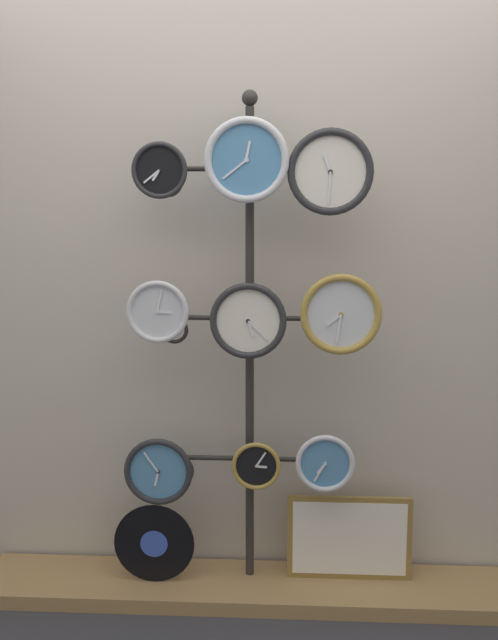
# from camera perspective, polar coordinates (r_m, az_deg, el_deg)

# --- Properties ---
(shop_wall) EXTENTS (4.40, 0.04, 2.80)m
(shop_wall) POSITION_cam_1_polar(r_m,az_deg,el_deg) (3.09, 0.23, 5.35)
(shop_wall) COLOR #BCB2A3
(shop_wall) RESTS_ON ground_plane
(low_shelf) EXTENTS (2.20, 0.36, 0.06)m
(low_shelf) POSITION_cam_1_polar(r_m,az_deg,el_deg) (3.26, -0.01, -19.70)
(low_shelf) COLOR #9E7A4C
(low_shelf) RESTS_ON ground_plane
(display_stand) EXTENTS (0.75, 0.35, 2.02)m
(display_stand) POSITION_cam_1_polar(r_m,az_deg,el_deg) (3.05, 0.05, -7.81)
(display_stand) COLOR #282623
(display_stand) RESTS_ON ground_plane
(clock_top_left) EXTENTS (0.21, 0.04, 0.21)m
(clock_top_left) POSITION_cam_1_polar(r_m,az_deg,el_deg) (2.87, -6.83, 11.26)
(clock_top_left) COLOR black
(clock_top_center) EXTENTS (0.32, 0.04, 0.32)m
(clock_top_center) POSITION_cam_1_polar(r_m,az_deg,el_deg) (2.82, -0.19, 12.10)
(clock_top_center) COLOR #4C84B2
(clock_top_right) EXTENTS (0.32, 0.04, 0.32)m
(clock_top_right) POSITION_cam_1_polar(r_m,az_deg,el_deg) (2.83, 6.22, 11.15)
(clock_top_right) COLOR silver
(clock_middle_left) EXTENTS (0.24, 0.04, 0.24)m
(clock_middle_left) POSITION_cam_1_polar(r_m,az_deg,el_deg) (2.91, -6.97, 0.64)
(clock_middle_left) COLOR silver
(clock_middle_center) EXTENTS (0.29, 0.04, 0.29)m
(clock_middle_center) POSITION_cam_1_polar(r_m,az_deg,el_deg) (2.85, -0.05, -0.06)
(clock_middle_center) COLOR silver
(clock_middle_right) EXTENTS (0.31, 0.04, 0.31)m
(clock_middle_right) POSITION_cam_1_polar(r_m,az_deg,el_deg) (2.84, 7.01, 0.44)
(clock_middle_right) COLOR silver
(clock_bottom_left) EXTENTS (0.28, 0.04, 0.28)m
(clock_bottom_left) POSITION_cam_1_polar(r_m,az_deg,el_deg) (3.07, -6.92, -11.37)
(clock_bottom_left) COLOR #4C84B2
(clock_bottom_center) EXTENTS (0.20, 0.04, 0.20)m
(clock_bottom_center) POSITION_cam_1_polar(r_m,az_deg,el_deg) (3.03, 0.55, -11.03)
(clock_bottom_center) COLOR black
(clock_bottom_right) EXTENTS (0.23, 0.04, 0.23)m
(clock_bottom_right) POSITION_cam_1_polar(r_m,az_deg,el_deg) (2.99, 5.82, -10.79)
(clock_bottom_right) COLOR #4C84B2
(vinyl_record) EXTENTS (0.33, 0.01, 0.33)m
(vinyl_record) POSITION_cam_1_polar(r_m,az_deg,el_deg) (3.19, -7.24, -16.54)
(vinyl_record) COLOR black
(vinyl_record) RESTS_ON low_shelf
(picture_frame) EXTENTS (0.51, 0.02, 0.35)m
(picture_frame) POSITION_cam_1_polar(r_m,az_deg,el_deg) (3.21, 7.65, -16.12)
(picture_frame) COLOR olive
(picture_frame) RESTS_ON low_shelf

